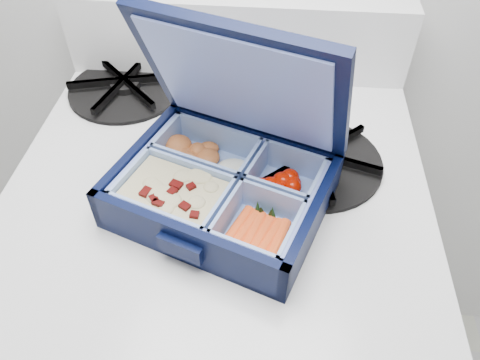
# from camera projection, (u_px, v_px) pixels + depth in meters

# --- Properties ---
(stove) EXTENTS (0.55, 0.55, 0.83)m
(stove) POSITION_uv_depth(u_px,v_px,m) (226.00, 321.00, 0.93)
(stove) COLOR white
(stove) RESTS_ON floor
(bento_box) EXTENTS (0.29, 0.26, 0.06)m
(bento_box) POSITION_uv_depth(u_px,v_px,m) (222.00, 190.00, 0.57)
(bento_box) COLOR black
(bento_box) RESTS_ON stove
(burner_grate) EXTENTS (0.23, 0.23, 0.03)m
(burner_grate) POSITION_uv_depth(u_px,v_px,m) (316.00, 156.00, 0.63)
(burner_grate) COLOR black
(burner_grate) RESTS_ON stove
(burner_grate_rear) EXTENTS (0.22, 0.22, 0.02)m
(burner_grate_rear) POSITION_uv_depth(u_px,v_px,m) (125.00, 85.00, 0.76)
(burner_grate_rear) COLOR black
(burner_grate_rear) RESTS_ON stove
(fork) EXTENTS (0.16, 0.15, 0.01)m
(fork) POSITION_uv_depth(u_px,v_px,m) (270.00, 130.00, 0.69)
(fork) COLOR #B2B0C8
(fork) RESTS_ON stove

